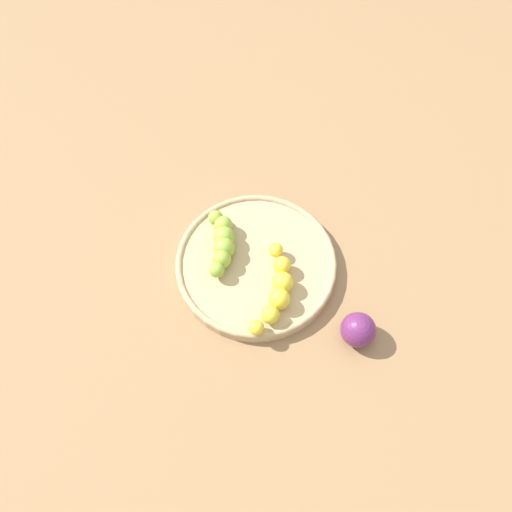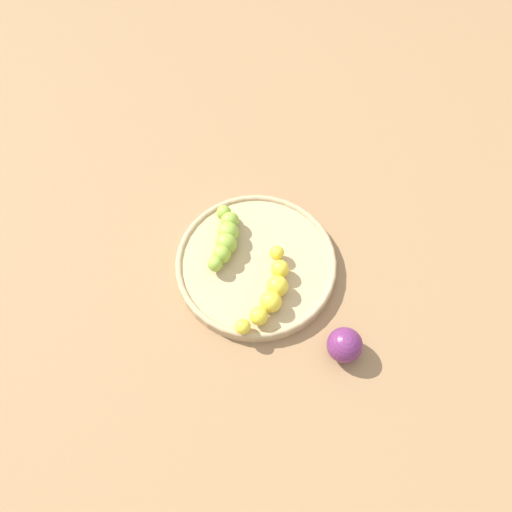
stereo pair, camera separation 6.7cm
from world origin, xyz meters
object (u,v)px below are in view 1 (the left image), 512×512
at_px(banana_yellow, 277,289).
at_px(banana_green, 222,243).
at_px(plum_purple, 358,330).
at_px(fruit_bowl, 256,264).

bearing_deg(banana_yellow, banana_green, 149.77).
xyz_separation_m(banana_green, plum_purple, (-0.24, -0.05, -0.01)).
distance_m(fruit_bowl, plum_purple, 0.19).
bearing_deg(plum_purple, banana_yellow, 20.43).
relative_size(banana_yellow, plum_purple, 2.53).
xyz_separation_m(fruit_bowl, banana_yellow, (-0.06, 0.01, 0.02)).
height_order(banana_yellow, plum_purple, same).
bearing_deg(plum_purple, fruit_bowl, 9.70).
height_order(banana_green, banana_yellow, banana_green).
height_order(fruit_bowl, banana_green, banana_green).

